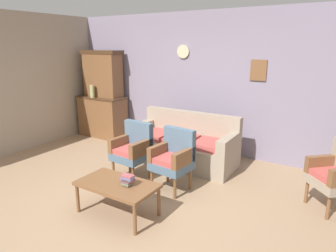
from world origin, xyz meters
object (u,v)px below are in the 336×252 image
(armchair_near_couch_end, at_px, (133,148))
(armchair_by_doorway, at_px, (173,157))
(side_cabinet, at_px, (103,116))
(floral_couch, at_px, (184,146))
(book_stack_on_table, at_px, (127,180))
(coffee_table, at_px, (117,186))
(vase_on_cabinet, at_px, (92,91))

(armchair_near_couch_end, distance_m, armchair_by_doorway, 0.75)
(side_cabinet, bearing_deg, floral_couch, -11.46)
(book_stack_on_table, bearing_deg, coffee_table, -169.49)
(vase_on_cabinet, bearing_deg, armchair_by_doorway, -23.79)
(floral_couch, height_order, armchair_near_couch_end, same)
(side_cabinet, relative_size, vase_on_cabinet, 4.10)
(vase_on_cabinet, relative_size, book_stack_on_table, 1.64)
(side_cabinet, bearing_deg, book_stack_on_table, -41.48)
(armchair_by_doorway, xyz_separation_m, book_stack_on_table, (-0.08, -0.94, -0.01))
(side_cabinet, height_order, armchair_near_couch_end, side_cabinet)
(armchair_near_couch_end, bearing_deg, vase_on_cabinet, 149.21)
(armchair_by_doorway, bearing_deg, book_stack_on_table, -94.98)
(side_cabinet, bearing_deg, vase_on_cabinet, -114.89)
(armchair_near_couch_end, relative_size, book_stack_on_table, 5.24)
(vase_on_cabinet, relative_size, armchair_near_couch_end, 0.31)
(side_cabinet, relative_size, floral_couch, 0.61)
(vase_on_cabinet, xyz_separation_m, armchair_by_doorway, (2.90, -1.28, -0.57))
(coffee_table, bearing_deg, side_cabinet, 136.64)
(vase_on_cabinet, distance_m, floral_couch, 2.66)
(side_cabinet, relative_size, book_stack_on_table, 6.73)
(armchair_near_couch_end, height_order, coffee_table, armchair_near_couch_end)
(armchair_near_couch_end, height_order, armchair_by_doorway, same)
(book_stack_on_table, bearing_deg, side_cabinet, 138.52)
(side_cabinet, xyz_separation_m, vase_on_cabinet, (-0.09, -0.19, 0.60))
(side_cabinet, xyz_separation_m, armchair_near_couch_end, (2.06, -1.47, 0.03))
(floral_couch, height_order, book_stack_on_table, floral_couch)
(side_cabinet, distance_m, armchair_by_doorway, 3.17)
(armchair_by_doorway, relative_size, book_stack_on_table, 5.24)
(armchair_near_couch_end, bearing_deg, floral_couch, 68.55)
(side_cabinet, xyz_separation_m, book_stack_on_table, (2.73, -2.41, 0.02))
(armchair_near_couch_end, bearing_deg, book_stack_on_table, -54.74)
(floral_couch, bearing_deg, vase_on_cabinet, 173.12)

